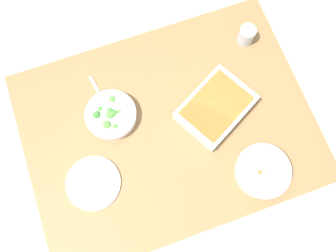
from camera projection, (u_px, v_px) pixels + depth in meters
name	position (u px, v px, depth m)	size (l,w,h in m)	color
ground_plane	(168.00, 158.00, 2.23)	(6.00, 6.00, 0.00)	#B2A899
dining_table	(168.00, 131.00, 1.61)	(1.20, 0.90, 0.74)	olive
stew_bowl	(263.00, 171.00, 1.44)	(0.22, 0.22, 0.06)	silver
broccoli_bowl	(111.00, 115.00, 1.50)	(0.22, 0.22, 0.07)	silver
baking_dish	(215.00, 107.00, 1.51)	(0.37, 0.34, 0.06)	silver
drink_cup	(246.00, 36.00, 1.59)	(0.07, 0.07, 0.08)	#B2BCC6
side_plate	(93.00, 183.00, 1.45)	(0.22, 0.22, 0.01)	white
spoon_by_stew	(250.00, 172.00, 1.47)	(0.17, 0.09, 0.01)	silver
spoon_by_broccoli	(102.00, 98.00, 1.55)	(0.05, 0.18, 0.01)	silver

